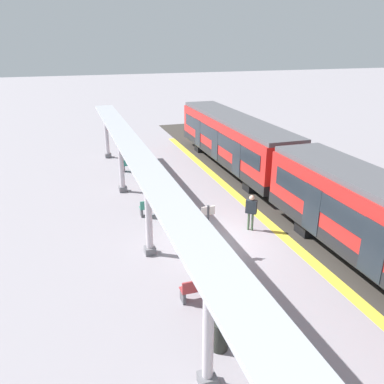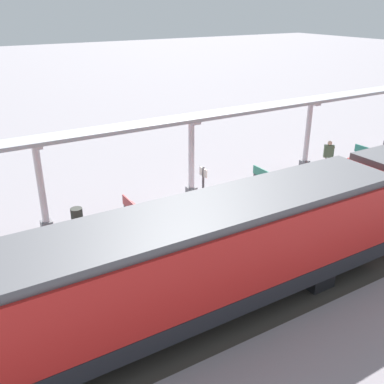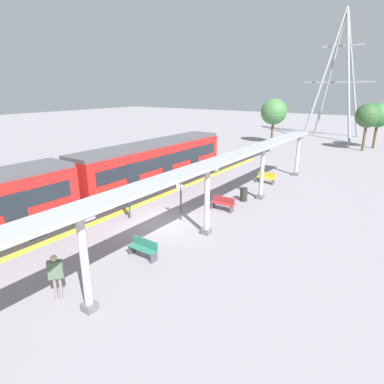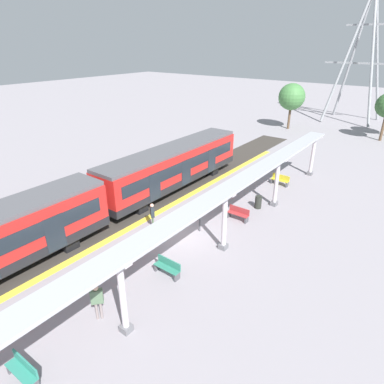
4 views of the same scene
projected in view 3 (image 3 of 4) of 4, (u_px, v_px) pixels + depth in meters
ground_plane at (161, 223)px, 18.43m from camera, size 176.00×176.00×0.00m
tactile_edge_strip at (123, 211)px, 20.12m from camera, size 0.51×37.90×0.01m
trackbed at (103, 205)px, 21.13m from camera, size 3.20×49.90×0.01m
train_far_carriage at (154, 164)px, 24.59m from camera, size 2.65×14.23×3.48m
canopy_pillar_second at (85, 263)px, 10.60m from camera, size 1.10×0.44×3.62m
canopy_pillar_third at (207, 201)px, 16.45m from camera, size 1.10×0.44×3.62m
canopy_pillar_fourth at (262, 173)px, 21.88m from camera, size 1.10×0.44×3.62m
canopy_pillar_fifth at (298, 155)px, 27.83m from camera, size 1.10×0.44×3.62m
canopy_beam at (206, 166)px, 15.75m from camera, size 1.20×30.26×0.16m
bench_near_end at (143, 248)px, 14.57m from camera, size 1.51×0.46×0.86m
bench_far_end at (223, 203)px, 20.22m from camera, size 1.50×0.44×0.86m
bench_extra_slot at (266, 178)px, 26.01m from camera, size 1.52×0.50×0.86m
trash_bin at (244, 194)px, 21.87m from camera, size 0.48×0.48×0.92m
platform_info_sign at (181, 198)px, 18.41m from camera, size 0.56×0.10×2.20m
passenger_waiting_near_edge at (129, 201)px, 18.77m from camera, size 0.53×0.48×1.72m
passenger_by_the_benches at (56, 272)px, 11.43m from camera, size 0.51×0.54×1.79m
electricity_pylon at (339, 75)px, 47.27m from camera, size 9.82×6.89×18.04m
tree_left_background at (274, 112)px, 43.70m from camera, size 3.48×3.48×6.01m
tree_right_background at (368, 116)px, 38.34m from camera, size 2.83×2.83×5.61m
tree_centre_background at (378, 116)px, 39.95m from camera, size 2.96×2.96×5.58m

